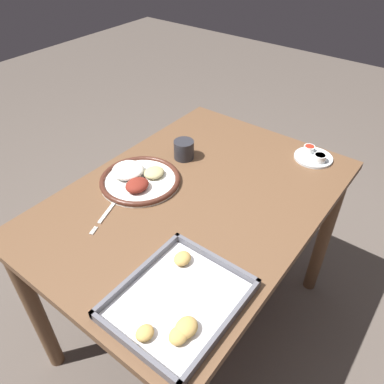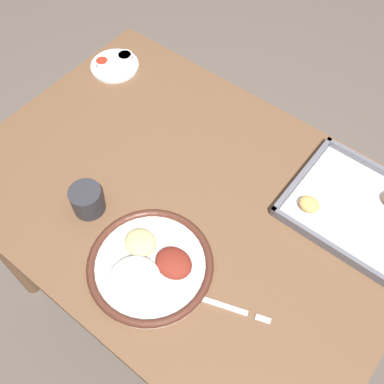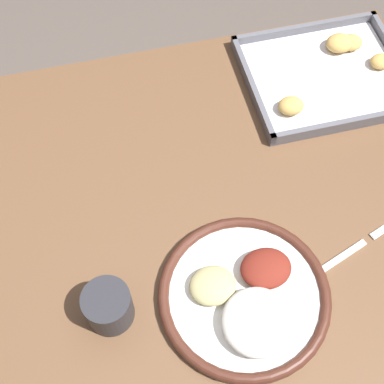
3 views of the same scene
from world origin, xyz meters
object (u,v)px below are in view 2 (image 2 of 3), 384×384
(baking_tray, at_px, (364,210))
(drinking_cup, at_px, (87,200))
(saucer_plate, at_px, (115,64))
(dinner_plate, at_px, (149,266))
(fork, at_px, (221,305))

(baking_tray, bearing_deg, drinking_cup, -142.91)
(baking_tray, bearing_deg, saucer_plate, 179.81)
(saucer_plate, bearing_deg, dinner_plate, -40.05)
(saucer_plate, distance_m, drinking_cup, 0.53)
(dinner_plate, relative_size, fork, 1.52)
(fork, bearing_deg, baking_tray, 52.31)
(saucer_plate, bearing_deg, fork, -30.10)
(drinking_cup, bearing_deg, baking_tray, 37.09)
(saucer_plate, height_order, baking_tray, baking_tray)
(saucer_plate, distance_m, baking_tray, 0.87)
(dinner_plate, bearing_deg, saucer_plate, 139.95)
(fork, height_order, drinking_cup, drinking_cup)
(saucer_plate, height_order, drinking_cup, drinking_cup)
(fork, xyz_separation_m, saucer_plate, (-0.73, 0.42, 0.01))
(fork, height_order, saucer_plate, saucer_plate)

